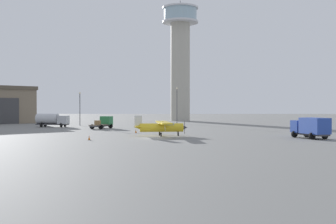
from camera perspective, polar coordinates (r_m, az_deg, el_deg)
ground_plane at (r=61.03m, az=-1.74°, el=-3.62°), size 400.00×400.00×0.00m
control_tower at (r=135.84m, az=1.96°, el=8.04°), size 11.54×11.54×40.77m
airplane_yellow at (r=65.44m, az=-0.72°, el=-1.99°), size 8.65×11.04×3.24m
truck_flatbed_green at (r=89.01m, az=-8.56°, el=-1.45°), size 4.36×7.01×2.56m
truck_fuel_tanker_silver at (r=97.65m, az=-15.37°, el=-1.01°), size 7.43×3.83×3.04m
truck_box_blue at (r=64.02m, az=19.24°, el=-1.94°), size 4.40×6.77×3.03m
light_post_east at (r=104.17m, az=-11.73°, el=0.88°), size 0.44×0.44×8.19m
light_post_north at (r=112.91m, az=1.50°, el=1.31°), size 0.44×0.44×9.79m
traffic_cone_near_left at (r=73.23m, az=-4.16°, el=-2.61°), size 0.36×0.36×0.71m
traffic_cone_near_right at (r=58.73m, az=-10.50°, el=-3.48°), size 0.36×0.36×0.68m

